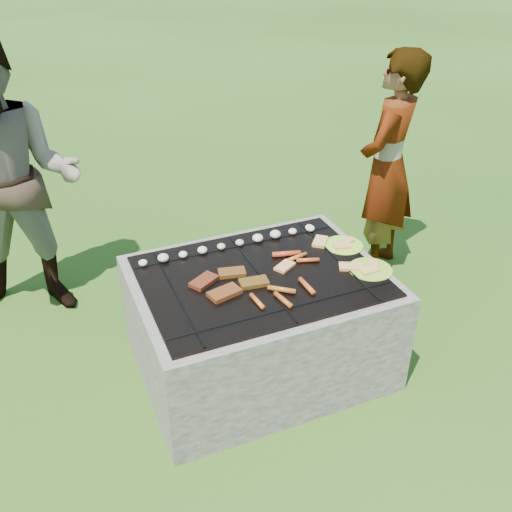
{
  "coord_description": "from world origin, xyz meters",
  "views": [
    {
      "loc": [
        -0.99,
        -2.28,
        2.24
      ],
      "look_at": [
        0.0,
        0.05,
        0.7
      ],
      "focal_mm": 40.0,
      "sensor_mm": 36.0,
      "label": 1
    }
  ],
  "objects": [
    {
      "name": "lawn",
      "position": [
        0.0,
        0.0,
        0.0
      ],
      "size": [
        60.0,
        60.0,
        0.0
      ],
      "primitive_type": "plane",
      "color": "#214B12",
      "rests_on": "ground"
    },
    {
      "name": "fire_pit",
      "position": [
        0.0,
        0.0,
        0.28
      ],
      "size": [
        1.3,
        1.0,
        0.62
      ],
      "color": "#A29890",
      "rests_on": "ground"
    },
    {
      "name": "mushrooms",
      "position": [
        0.01,
        0.33,
        0.63
      ],
      "size": [
        1.05,
        0.07,
        0.04
      ],
      "color": "#ECE8C8",
      "rests_on": "fire_pit"
    },
    {
      "name": "pork_slabs",
      "position": [
        -0.18,
        -0.02,
        0.62
      ],
      "size": [
        0.39,
        0.28,
        0.02
      ],
      "color": "#92381A",
      "rests_on": "fire_pit"
    },
    {
      "name": "sausages",
      "position": [
        0.13,
        -0.08,
        0.62
      ],
      "size": [
        0.48,
        0.48,
        0.03
      ],
      "color": "#C95221",
      "rests_on": "fire_pit"
    },
    {
      "name": "bread_on_grate",
      "position": [
        0.37,
        0.02,
        0.62
      ],
      "size": [
        0.46,
        0.43,
        0.02
      ],
      "color": "#F6AC7D",
      "rests_on": "fire_pit"
    },
    {
      "name": "plate_far",
      "position": [
        0.56,
        0.1,
        0.61
      ],
      "size": [
        0.27,
        0.27,
        0.03
      ],
      "color": "#C2F73B",
      "rests_on": "fire_pit"
    },
    {
      "name": "plate_near",
      "position": [
        0.56,
        -0.18,
        0.61
      ],
      "size": [
        0.28,
        0.28,
        0.03
      ],
      "color": "#D0F33A",
      "rests_on": "fire_pit"
    },
    {
      "name": "cook",
      "position": [
        1.2,
        0.65,
        0.77
      ],
      "size": [
        0.67,
        0.63,
        1.54
      ],
      "primitive_type": "imported",
      "rotation": [
        0.0,
        0.0,
        3.76
      ],
      "color": "gray",
      "rests_on": "ground"
    },
    {
      "name": "bystander",
      "position": [
        -1.11,
        1.08,
        0.87
      ],
      "size": [
        0.99,
        0.86,
        1.74
      ],
      "primitive_type": "imported",
      "rotation": [
        0.0,
        0.0,
        -0.28
      ],
      "color": "gray",
      "rests_on": "ground"
    }
  ]
}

